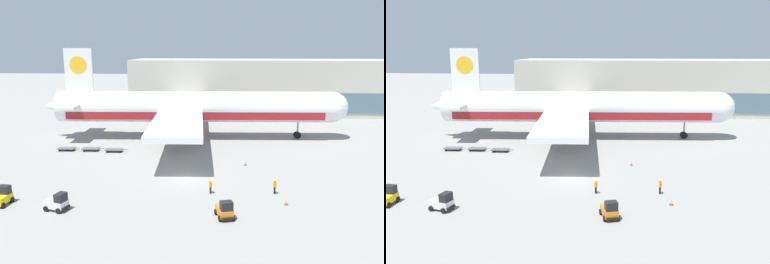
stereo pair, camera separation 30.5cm
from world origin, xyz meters
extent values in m
plane|color=gray|center=(0.00, 0.00, 0.00)|extent=(400.00, 400.00, 0.00)
cube|color=#BCB7A8|center=(25.19, 55.25, 7.00)|extent=(90.00, 18.00, 14.00)
cube|color=slate|center=(25.19, 46.15, 3.85)|extent=(88.20, 0.20, 4.90)
cylinder|color=white|center=(-0.82, 22.98, 6.10)|extent=(52.27, 9.30, 5.80)
cube|color=maroon|center=(-0.82, 22.98, 4.79)|extent=(48.11, 8.90, 1.45)
sphere|color=white|center=(25.12, 24.74, 6.10)|extent=(5.68, 5.68, 5.68)
cone|color=white|center=(-26.76, 21.23, 6.10)|extent=(6.74, 5.93, 5.51)
cube|color=white|center=(-22.61, 21.51, 13.00)|extent=(5.22, 0.79, 8.00)
cylinder|color=yellow|center=(-22.61, 21.51, 13.96)|extent=(3.23, 0.76, 3.20)
cube|color=white|center=(-23.65, 21.44, 6.68)|extent=(4.47, 13.21, 0.50)
cube|color=white|center=(-3.41, 22.81, 5.38)|extent=(11.22, 48.43, 0.90)
cylinder|color=#9EA0A5|center=(-2.73, 12.75, 3.58)|extent=(4.38, 3.08, 2.80)
cylinder|color=#9EA0A5|center=(-4.09, 32.86, 3.58)|extent=(4.38, 3.08, 2.80)
cylinder|color=#9EA0A5|center=(18.90, 24.31, 2.65)|extent=(0.36, 0.36, 4.00)
cylinder|color=black|center=(18.90, 24.31, 0.65)|extent=(1.36, 0.99, 1.30)
cylinder|color=#9EA0A5|center=(-4.75, 19.51, 2.65)|extent=(0.36, 0.36, 4.00)
cylinder|color=black|center=(-4.75, 19.51, 0.65)|extent=(1.36, 0.99, 1.30)
cylinder|color=#9EA0A5|center=(-5.19, 25.89, 2.65)|extent=(0.36, 0.36, 4.00)
cylinder|color=black|center=(-5.19, 25.89, 0.65)|extent=(1.36, 0.99, 1.30)
cube|color=yellow|center=(-19.63, -10.54, 0.70)|extent=(1.53, 2.38, 0.80)
cube|color=black|center=(-19.60, -9.89, 1.55)|extent=(1.29, 0.97, 0.90)
cube|color=black|center=(-19.56, -9.31, 0.42)|extent=(1.27, 0.23, 0.24)
cylinder|color=black|center=(-20.29, -9.70, 0.30)|extent=(0.27, 0.61, 0.60)
cylinder|color=black|center=(-18.89, -9.78, 0.30)|extent=(0.27, 0.61, 0.60)
cylinder|color=black|center=(-18.98, -11.39, 0.30)|extent=(0.27, 0.61, 0.60)
cube|color=orange|center=(5.04, -11.52, 0.70)|extent=(1.97, 2.59, 0.80)
cube|color=black|center=(5.21, -12.14, 1.55)|extent=(1.44, 1.20, 0.90)
cube|color=black|center=(5.37, -12.70, 0.42)|extent=(1.26, 0.50, 0.24)
cylinder|color=black|center=(5.93, -12.10, 0.30)|extent=(0.39, 0.64, 0.60)
cylinder|color=black|center=(4.58, -12.48, 0.30)|extent=(0.39, 0.64, 0.60)
cylinder|color=black|center=(5.49, -10.55, 0.30)|extent=(0.39, 0.64, 0.60)
cylinder|color=black|center=(4.14, -10.93, 0.30)|extent=(0.39, 0.64, 0.60)
cube|color=silver|center=(-12.97, -11.31, 0.70)|extent=(2.59, 1.95, 0.80)
cube|color=black|center=(-12.35, -11.48, 1.55)|extent=(1.19, 1.43, 0.90)
cube|color=black|center=(-11.79, -11.63, 0.42)|extent=(0.49, 1.26, 0.24)
cylinder|color=black|center=(-12.01, -10.84, 0.30)|extent=(0.64, 0.39, 0.60)
cylinder|color=black|center=(-12.38, -12.20, 0.30)|extent=(0.64, 0.39, 0.60)
cylinder|color=black|center=(-13.57, -10.42, 0.30)|extent=(0.64, 0.39, 0.60)
cylinder|color=black|center=(-13.93, -11.77, 0.30)|extent=(0.64, 0.39, 0.60)
cube|color=#56565B|center=(-21.76, 11.83, 0.42)|extent=(2.89, 1.68, 0.12)
cube|color=#56565B|center=(-19.92, 11.95, 0.42)|extent=(0.90, 0.14, 0.08)
cylinder|color=black|center=(-20.83, 12.53, 0.18)|extent=(0.37, 0.17, 0.36)
cylinder|color=black|center=(-20.74, 11.25, 0.18)|extent=(0.37, 0.17, 0.36)
cylinder|color=black|center=(-22.78, 12.40, 0.18)|extent=(0.37, 0.17, 0.36)
cylinder|color=black|center=(-22.70, 11.12, 0.18)|extent=(0.37, 0.17, 0.36)
cube|color=#56565B|center=(-17.62, 12.04, 0.42)|extent=(2.89, 1.68, 0.12)
cube|color=#56565B|center=(-15.77, 12.16, 0.42)|extent=(0.90, 0.14, 0.08)
cylinder|color=black|center=(-16.68, 12.74, 0.18)|extent=(0.37, 0.17, 0.36)
cylinder|color=black|center=(-16.60, 11.47, 0.18)|extent=(0.37, 0.17, 0.36)
cylinder|color=black|center=(-18.64, 12.61, 0.18)|extent=(0.37, 0.17, 0.36)
cylinder|color=black|center=(-18.55, 11.34, 0.18)|extent=(0.37, 0.17, 0.36)
cube|color=#56565B|center=(-13.52, 11.75, 0.42)|extent=(2.89, 1.68, 0.12)
cube|color=#56565B|center=(-11.68, 11.87, 0.42)|extent=(0.90, 0.14, 0.08)
cylinder|color=black|center=(-12.59, 12.45, 0.18)|extent=(0.37, 0.17, 0.36)
cylinder|color=black|center=(-12.50, 11.18, 0.18)|extent=(0.37, 0.17, 0.36)
cylinder|color=black|center=(-14.54, 12.32, 0.18)|extent=(0.37, 0.17, 0.36)
cylinder|color=black|center=(-14.46, 11.05, 0.18)|extent=(0.37, 0.17, 0.36)
cylinder|color=black|center=(11.02, -4.70, 0.43)|extent=(0.14, 0.14, 0.85)
cylinder|color=black|center=(10.94, -4.51, 0.43)|extent=(0.14, 0.14, 0.85)
cube|color=orange|center=(10.98, -4.61, 1.17)|extent=(0.34, 0.42, 0.64)
cylinder|color=orange|center=(11.07, -4.83, 1.20)|extent=(0.09, 0.09, 0.57)
cylinder|color=orange|center=(10.89, -4.38, 1.20)|extent=(0.09, 0.09, 0.57)
sphere|color=#846047|center=(10.98, -4.61, 1.60)|extent=(0.23, 0.23, 0.23)
sphere|color=yellow|center=(10.98, -4.61, 1.67)|extent=(0.22, 0.22, 0.22)
cylinder|color=black|center=(3.41, -5.26, 0.41)|extent=(0.14, 0.14, 0.82)
cylinder|color=black|center=(3.29, -5.10, 0.41)|extent=(0.14, 0.14, 0.82)
cube|color=orange|center=(3.35, -5.18, 1.13)|extent=(0.39, 0.42, 0.62)
cylinder|color=orange|center=(3.49, -5.38, 1.16)|extent=(0.09, 0.09, 0.56)
cylinder|color=orange|center=(3.21, -4.98, 1.16)|extent=(0.09, 0.09, 0.56)
sphere|color=#DBB28E|center=(3.35, -5.18, 1.55)|extent=(0.22, 0.22, 0.22)
sphere|color=yellow|center=(3.35, -5.18, 1.61)|extent=(0.21, 0.21, 0.21)
cube|color=black|center=(8.08, 6.28, 0.02)|extent=(0.40, 0.40, 0.04)
cone|color=orange|center=(8.08, 6.28, 0.39)|extent=(0.32, 0.32, 0.70)
cylinder|color=white|center=(8.08, 6.28, 0.42)|extent=(0.19, 0.19, 0.10)
cube|color=black|center=(11.88, -7.73, 0.02)|extent=(0.40, 0.40, 0.04)
cone|color=orange|center=(11.88, -7.73, 0.32)|extent=(0.32, 0.32, 0.57)
cylinder|color=white|center=(11.88, -7.73, 0.35)|extent=(0.19, 0.19, 0.08)
camera|label=1|loc=(4.84, -47.31, 17.05)|focal=35.00mm
camera|label=2|loc=(5.15, -47.28, 17.05)|focal=35.00mm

